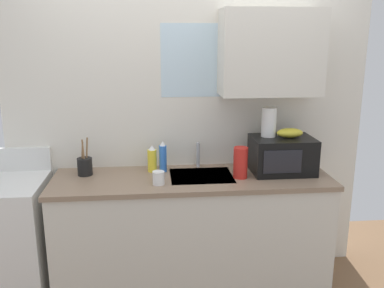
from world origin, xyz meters
TOP-DOWN VIEW (x-y plane):
  - kitchen_wall_assembly at (0.10, 0.31)m, footprint 2.82×0.42m
  - counter_unit at (0.00, 0.00)m, footprint 2.05×0.63m
  - sink_faucet at (0.07, 0.24)m, footprint 0.03×0.03m
  - stove_range at (-1.37, 0.00)m, footprint 0.60×0.60m
  - microwave at (0.69, 0.05)m, footprint 0.46×0.35m
  - banana_bunch at (0.74, 0.05)m, footprint 0.20×0.11m
  - paper_towel_roll at (0.59, 0.10)m, footprint 0.11×0.11m
  - dish_soap_bottle_blue at (-0.21, 0.15)m, footprint 0.06×0.06m
  - dish_soap_bottle_yellow at (-0.29, 0.16)m, footprint 0.07×0.07m
  - cereal_canister at (0.35, -0.05)m, footprint 0.10×0.10m
  - mug_white at (-0.25, -0.14)m, footprint 0.08×0.08m
  - utensil_crock at (-0.79, 0.12)m, footprint 0.11×0.11m

SIDE VIEW (x-z plane):
  - stove_range at x=-1.37m, z-range -0.08..1.00m
  - counter_unit at x=0.00m, z-range 0.01..0.91m
  - mug_white at x=-0.25m, z-range 0.90..0.99m
  - utensil_crock at x=-0.79m, z-range 0.83..1.11m
  - dish_soap_bottle_yellow at x=-0.29m, z-range 0.89..1.10m
  - sink_faucet at x=0.07m, z-range 0.90..1.10m
  - dish_soap_bottle_blue at x=-0.21m, z-range 0.89..1.13m
  - cereal_canister at x=0.35m, z-range 0.90..1.13m
  - microwave at x=0.69m, z-range 0.90..1.17m
  - banana_bunch at x=0.74m, z-range 1.17..1.24m
  - paper_towel_roll at x=0.59m, z-range 1.17..1.39m
  - kitchen_wall_assembly at x=0.10m, z-range 0.10..2.60m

